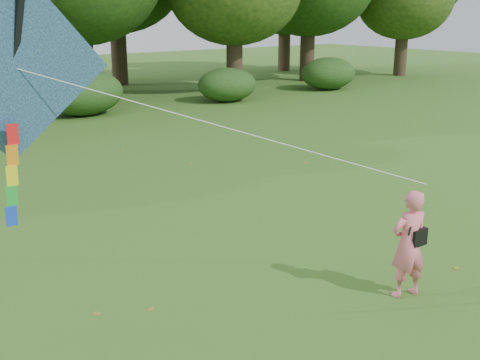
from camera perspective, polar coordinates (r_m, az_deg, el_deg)
ground at (r=9.64m, az=12.22°, el=-10.23°), size 100.00×100.00×0.00m
man_kite_flyer at (r=9.30m, az=15.70°, el=-5.85°), size 0.68×0.53×1.67m
crossbody_bag at (r=9.33m, az=16.33°, el=-5.10°), size 0.43×0.20×0.69m
flying_kite at (r=7.81m, az=-20.46°, el=9.57°), size 6.23×2.82×3.17m
fallen_leaves at (r=13.22m, az=-12.14°, el=-2.92°), size 10.32×11.56×0.01m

